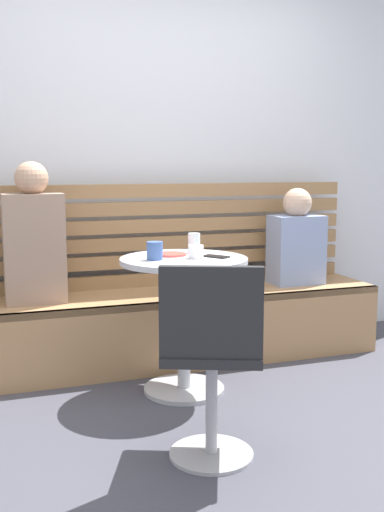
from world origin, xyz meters
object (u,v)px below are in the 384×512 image
person_child_left (296,242)px  white_chair (211,355)px  person_adult (34,240)px  cafe_table (184,299)px  booth_bench (170,327)px  plate_small (171,254)px  cup_mug_blue (155,251)px  cup_ceramic_white (196,252)px  cup_water_clear (194,243)px  phone_on_table (216,256)px

person_child_left → white_chair: bearing=-129.8°
person_adult → cafe_table: bearing=-36.4°
booth_bench → plate_small: 0.68m
booth_bench → person_child_left: size_ratio=4.24×
cup_mug_blue → cup_ceramic_white: bearing=-5.6°
booth_bench → cup_water_clear: 0.68m
person_adult → cup_mug_blue: bearing=-44.3°
cup_ceramic_white → plate_small: 0.17m
cup_ceramic_white → plate_small: cup_ceramic_white is taller
booth_bench → plate_small: (-0.12, -0.42, 0.52)m
cafe_table → cup_water_clear: size_ratio=6.73×
cafe_table → plate_small: (-0.04, 0.10, 0.23)m
cafe_table → white_chair: size_ratio=0.87×
booth_bench → person_adult: person_adult is taller
white_chair → plate_small: bearing=83.0°
cafe_table → cup_ceramic_white: size_ratio=9.25×
cafe_table → cup_water_clear: bearing=54.7°
cup_ceramic_white → cup_water_clear: bearing=73.3°
white_chair → cup_mug_blue: white_chair is taller
cafe_table → person_adult: size_ratio=0.92×
person_child_left → booth_bench: bearing=-179.2°
cup_mug_blue → plate_small: cup_mug_blue is taller
cup_mug_blue → person_adult: bearing=135.7°
booth_bench → person_adult: bearing=179.0°
white_chair → person_adult: size_ratio=1.05×
white_chair → person_adult: bearing=113.1°
person_adult → cup_water_clear: size_ratio=7.35×
cup_ceramic_white → white_chair: bearing=-105.1°
white_chair → cup_water_clear: (0.27, 0.97, 0.33)m
person_adult → cup_ceramic_white: 0.97m
cafe_table → white_chair: (-0.15, -0.81, -0.05)m
white_chair → cup_ceramic_white: bearing=74.9°
cup_mug_blue → plate_small: size_ratio=0.56×
plate_small → person_adult: bearing=147.9°
cup_water_clear → phone_on_table: size_ratio=0.79×
white_chair → plate_small: 0.96m
person_adult → cup_mug_blue: (0.56, -0.55, -0.02)m
booth_bench → cafe_table: bearing=-98.8°
cup_mug_blue → cup_water_clear: size_ratio=0.86×
white_chair → phone_on_table: bearing=67.4°
person_child_left → cup_mug_blue: 1.26m
person_child_left → cup_mug_blue: (-1.13, -0.55, 0.07)m
cafe_table → plate_small: 0.25m
person_child_left → plate_small: person_child_left is taller
cafe_table → person_child_left: bearing=28.9°
person_adult → person_child_left: bearing=-0.0°
booth_bench → cup_mug_blue: size_ratio=28.42×
person_child_left → cup_ceramic_white: 1.08m
cafe_table → phone_on_table: bearing=-12.5°
cup_mug_blue → cup_water_clear: (0.28, 0.18, 0.01)m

